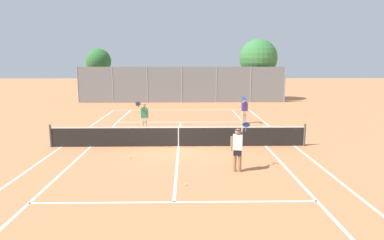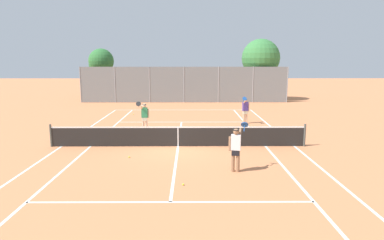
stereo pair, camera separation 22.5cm
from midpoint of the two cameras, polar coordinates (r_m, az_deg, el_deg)
name	(u,v)px [view 2 (the right image)]	position (r m, az deg, el deg)	size (l,w,h in m)	color
ground_plane	(178,146)	(16.16, -1.93, -4.42)	(120.00, 120.00, 0.00)	#CC7A4C
court_line_markings	(178,146)	(16.16, -1.93, -4.41)	(11.10, 23.90, 0.01)	silver
tennis_net	(178,136)	(16.04, -1.94, -2.66)	(12.00, 0.10, 1.07)	#474C47
player_near_side	(236,147)	(12.48, 7.84, -4.46)	(0.78, 0.71, 1.77)	#936B4C
player_far_left	(144,116)	(19.42, -7.60, 0.73)	(0.65, 0.75, 1.77)	beige
player_far_right	(245,109)	(22.04, 9.16, 1.79)	(0.56, 0.82, 1.77)	#D8A884
loose_tennis_ball_0	(129,157)	(14.53, -9.99, -6.10)	(0.07, 0.07, 0.07)	#D1DB33
loose_tennis_ball_1	(242,141)	(17.17, 8.73, -3.56)	(0.07, 0.07, 0.07)	#D1DB33
loose_tennis_ball_2	(133,114)	(25.80, -9.49, 0.97)	(0.07, 0.07, 0.07)	#D1DB33
loose_tennis_ball_3	(249,127)	(20.84, 9.77, -1.19)	(0.07, 0.07, 0.07)	#D1DB33
loose_tennis_ball_4	(169,129)	(19.92, -3.59, -1.58)	(0.07, 0.07, 0.07)	#D1DB33
loose_tennis_ball_5	(183,184)	(11.30, -0.90, -10.68)	(0.07, 0.07, 0.07)	#D1DB33
back_fence	(184,85)	(32.62, -1.13, 5.92)	(19.75, 0.08, 3.40)	gray
tree_behind_left	(100,62)	(37.55, -14.87, 9.35)	(2.61, 2.61, 5.20)	brown
tree_behind_right	(260,59)	(35.20, 11.52, 9.93)	(3.77, 3.77, 6.08)	brown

